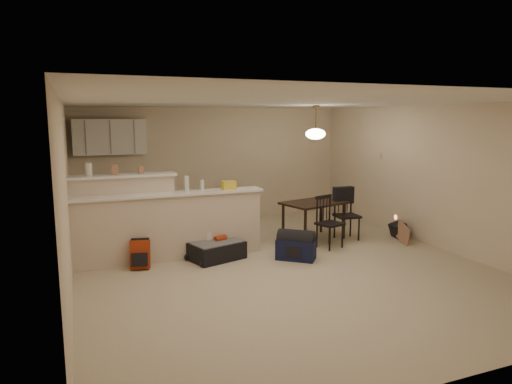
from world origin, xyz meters
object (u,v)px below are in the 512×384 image
dining_table (314,206)px  dining_chair_near (330,222)px  black_daypack (399,231)px  red_backpack (140,254)px  dining_chair_far (347,214)px  navy_duffel (296,249)px  suitcase (217,251)px  pendant_lamp (316,133)px

dining_table → dining_chair_near: 0.64m
dining_table → black_daypack: (1.56, -0.53, -0.49)m
dining_chair_near → red_backpack: 3.27m
dining_table → dining_chair_far: dining_chair_far is taller
dining_chair_far → red_backpack: size_ratio=2.22×
dining_table → black_daypack: bearing=-33.3°
navy_duffel → black_daypack: 2.48m
dining_chair_near → black_daypack: bearing=-13.5°
dining_chair_near → red_backpack: bearing=161.8°
dining_chair_far → dining_chair_near: bearing=-143.0°
suitcase → red_backpack: 1.22m
dining_table → navy_duffel: dining_table is taller
suitcase → black_daypack: size_ratio=2.57×
dining_chair_near → dining_chair_far: dining_chair_far is taller
pendant_lamp → navy_duffel: pendant_lamp is taller
red_backpack → dining_chair_far: bearing=17.5°
dining_chair_near → suitcase: (-2.05, 0.09, -0.32)m
navy_duffel → black_daypack: (2.43, 0.48, -0.02)m
pendant_lamp → suitcase: 2.83m
dining_table → red_backpack: (-3.28, -0.53, -0.41)m
pendant_lamp → navy_duffel: 2.26m
dining_chair_near → dining_chair_far: 0.70m
pendant_lamp → dining_chair_near: bearing=-91.8°
pendant_lamp → dining_chair_near: pendant_lamp is taller
dining_chair_far → pendant_lamp: bearing=161.7°
pendant_lamp → suitcase: bearing=-165.7°
pendant_lamp → black_daypack: bearing=-18.7°
navy_duffel → black_daypack: bearing=50.7°
dining_table → black_daypack: 1.71m
black_daypack → suitcase: bearing=101.1°
pendant_lamp → suitcase: size_ratio=0.75×
red_backpack → navy_duffel: bearing=2.0°
dining_table → suitcase: (-2.07, -0.53, -0.49)m
pendant_lamp → black_daypack: (1.56, -0.53, -1.85)m
navy_duffel → dining_chair_far: bearing=67.4°
suitcase → red_backpack: size_ratio=1.92×
pendant_lamp → suitcase: pendant_lamp is taller
pendant_lamp → black_daypack: 2.47m
suitcase → black_daypack: black_daypack is taller
dining_chair_near → red_backpack: size_ratio=2.13×
red_backpack → suitcase: bearing=13.3°
dining_chair_near → pendant_lamp: bearing=71.6°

